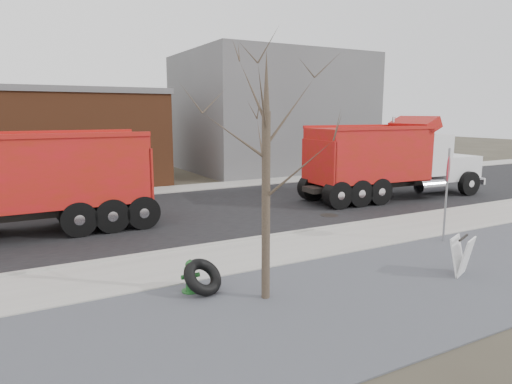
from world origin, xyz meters
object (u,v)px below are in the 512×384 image
stop_sign (447,179)px  dump_truck_red_a (389,158)px  sandwich_board (462,256)px  dump_truck_red_b (27,178)px  fire_hydrant (191,278)px  truck_tire (203,277)px

stop_sign → dump_truck_red_a: dump_truck_red_a is taller
sandwich_board → dump_truck_red_b: bearing=111.5°
fire_hydrant → stop_sign: 8.50m
truck_tire → dump_truck_red_b: dump_truck_red_b is taller
truck_tire → dump_truck_red_b: bearing=112.5°
truck_tire → sandwich_board: size_ratio=1.15×
dump_truck_red_a → sandwich_board: bearing=-121.4°
sandwich_board → dump_truck_red_b: dump_truck_red_b is taller
sandwich_board → dump_truck_red_a: size_ratio=0.10×
fire_hydrant → sandwich_board: size_ratio=0.79×
dump_truck_red_a → dump_truck_red_b: bearing=-179.6°
stop_sign → dump_truck_red_a: 7.39m
truck_tire → stop_sign: 8.29m
stop_sign → dump_truck_red_b: dump_truck_red_b is taller
sandwich_board → dump_truck_red_a: dump_truck_red_a is taller
sandwich_board → dump_truck_red_b: (-9.08, 9.39, 1.37)m
sandwich_board → truck_tire: bearing=139.2°
stop_sign → dump_truck_red_b: 13.28m
fire_hydrant → truck_tire: (0.21, -0.21, 0.05)m
truck_tire → sandwich_board: (6.00, -1.98, 0.11)m
sandwich_board → dump_truck_red_b: size_ratio=0.11×
stop_sign → sandwich_board: (-2.13, -2.26, -1.47)m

